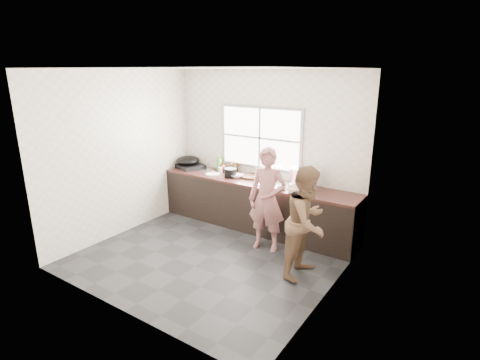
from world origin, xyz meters
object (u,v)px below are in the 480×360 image
Objects in this scene: cutting_board at (251,176)px; wok at (188,160)px; bowl_mince at (236,176)px; bowl_held at (281,188)px; dish_rack at (307,179)px; bottle_green at (219,162)px; glass_jar at (220,170)px; black_pot at (230,173)px; bowl_crabs at (295,191)px; burner at (191,166)px; person_side at (307,222)px; pot_lid_right at (208,171)px; plate_food at (212,174)px; bottle_brown_short at (223,167)px; pot_lid_left at (204,169)px; woman at (267,203)px; bottle_brown_tall at (234,167)px.

wok reaches higher than cutting_board.
wok is at bearing 177.08° from bowl_mince.
dish_rack is at bearing 37.38° from bowl_held.
glass_jar is (0.12, -0.14, -0.10)m from bottle_green.
black_pot is (-0.10, -0.04, 0.05)m from bowl_mince.
bottle_green is at bearing 132.17° from glass_jar.
glass_jar reaches higher than bowl_crabs.
bottle_green is at bearing 17.21° from burner.
person_side is 2.65m from pot_lid_right.
black_pot is 0.59m from pot_lid_right.
plate_food is 1.08× the size of pot_lid_right.
person_side is 1.15m from dish_rack.
bottle_brown_short is at bearing 23.79° from pot_lid_right.
bowl_mince reaches higher than pot_lid_left.
black_pot is 0.38m from bottle_brown_short.
plate_food is at bearing -12.68° from burner.
bowl_mince reaches higher than cutting_board.
person_side is 6.16× the size of plate_food.
bottle_green is at bearing 142.70° from woman.
cutting_board is at bearing 30.45° from black_pot.
bottle_brown_short reaches higher than burner.
bottle_brown_tall reaches higher than bottle_brown_short.
dish_rack is at bearing -3.36° from bottle_brown_short.
bottle_green is at bearing 177.99° from dish_rack.
pot_lid_right is at bearing -158.64° from bottle_brown_tall.
cutting_board is at bearing 4.27° from glass_jar.
glass_jar is (-0.64, -0.05, 0.04)m from cutting_board.
pot_lid_right is (-0.89, -0.09, -0.01)m from cutting_board.
wok is at bearing 179.55° from pot_lid_right.
bowl_held is 1.09m from black_pot.
bottle_brown_tall reaches higher than glass_jar.
bowl_held is at bearing 49.04° from person_side.
wok is at bearing 154.51° from woman.
woman is 3.35× the size of wok.
pot_lid_left is (-0.82, 0.11, -0.02)m from bowl_mince.
black_pot reaches higher than burner.
bowl_mince is 0.52× the size of dish_rack.
woman reaches higher than plate_food.
glass_jar is at bearing -147.07° from bottle_brown_tall.
black_pot reaches higher than bowl_mince.
cutting_board is 2.18× the size of bottle_brown_short.
burner is at bearing 3.12° from wok.
pot_lid_right is at bearing 171.88° from bowl_held.
bowl_mince is 1.12× the size of bowl_crabs.
bowl_mince is 1.12m from burner.
bowl_mince is 0.68m from pot_lid_right.
dish_rack reaches higher than bowl_crabs.
bowl_crabs reaches higher than plate_food.
bowl_crabs is 0.84× the size of plate_food.
bottle_green is (-1.50, 0.81, 0.27)m from woman.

